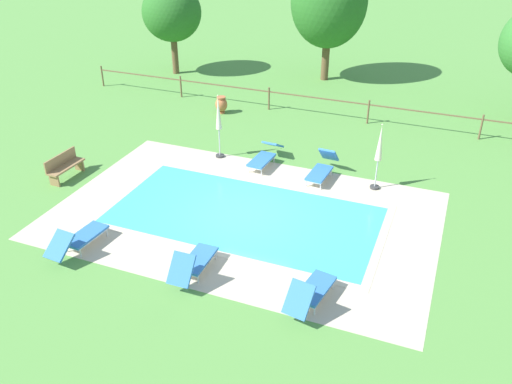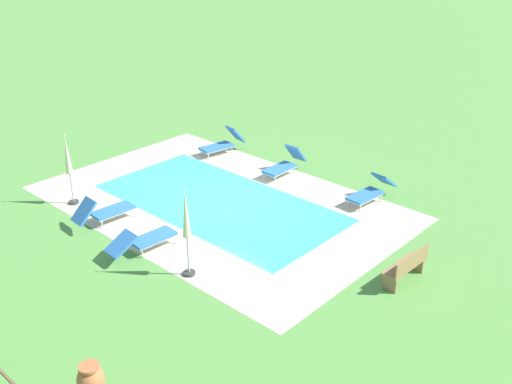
% 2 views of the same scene
% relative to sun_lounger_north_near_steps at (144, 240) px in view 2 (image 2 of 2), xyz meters
% --- Properties ---
extents(ground_plane, '(160.00, 160.00, 0.00)m').
position_rel_sun_lounger_north_near_steps_xyz_m(ground_plane, '(0.66, -3.53, -0.36)').
color(ground_plane, '#599342').
extents(pool_deck_paving, '(11.69, 7.56, 0.01)m').
position_rel_sun_lounger_north_near_steps_xyz_m(pool_deck_paving, '(0.66, -3.53, -0.35)').
color(pool_deck_paving, beige).
rests_on(pool_deck_paving, ground).
extents(swimming_pool_water, '(8.21, 4.08, 0.01)m').
position_rel_sun_lounger_north_near_steps_xyz_m(swimming_pool_water, '(0.66, -3.53, -0.35)').
color(swimming_pool_water, '#42CCD6').
rests_on(swimming_pool_water, ground).
extents(pool_coping_rim, '(8.69, 4.56, 0.01)m').
position_rel_sun_lounger_north_near_steps_xyz_m(pool_coping_rim, '(0.66, -3.53, -0.35)').
color(pool_coping_rim, beige).
rests_on(pool_coping_rim, ground).
extents(sun_lounger_north_near_steps, '(0.73, 2.09, 0.74)m').
position_rel_sun_lounger_north_near_steps_xyz_m(sun_lounger_north_near_steps, '(0.00, 0.00, 0.00)').
color(sun_lounger_north_near_steps, '#3370BC').
rests_on(sun_lounger_north_near_steps, ground).
extents(sun_lounger_north_mid, '(0.90, 1.94, 0.98)m').
position_rel_sun_lounger_north_near_steps_xyz_m(sun_lounger_north_mid, '(3.76, -6.74, 0.04)').
color(sun_lounger_north_mid, '#3370BC').
rests_on(sun_lounger_north_mid, ground).
extents(sun_lounger_north_far, '(0.73, 1.96, 0.93)m').
position_rel_sun_lounger_north_near_steps_xyz_m(sun_lounger_north_far, '(2.23, -0.25, 0.03)').
color(sun_lounger_north_far, '#3370BC').
rests_on(sun_lounger_north_far, ground).
extents(sun_lounger_north_end, '(0.63, 1.88, 0.98)m').
position_rel_sun_lounger_north_near_steps_xyz_m(sun_lounger_north_end, '(0.59, -6.75, 0.04)').
color(sun_lounger_north_end, '#3370BC').
rests_on(sun_lounger_north_end, ground).
extents(sun_lounger_south_near_corner, '(0.75, 2.03, 0.85)m').
position_rel_sun_lounger_north_near_steps_xyz_m(sun_lounger_south_near_corner, '(-2.92, -6.93, 0.02)').
color(sun_lounger_south_near_corner, '#3370BC').
rests_on(sun_lounger_south_near_corner, ground).
extents(patio_umbrella_closed_row_west, '(0.32, 0.32, 2.45)m').
position_rel_sun_lounger_north_near_steps_xyz_m(patio_umbrella_closed_row_west, '(-1.81, -0.03, 1.19)').
color(patio_umbrella_closed_row_west, '#383838').
rests_on(patio_umbrella_closed_row_west, ground).
extents(patio_umbrella_closed_row_mid_west, '(0.32, 0.32, 2.35)m').
position_rel_sun_lounger_north_near_steps_xyz_m(patio_umbrella_closed_row_mid_west, '(4.11, -0.31, 1.12)').
color(patio_umbrella_closed_row_mid_west, '#383838').
rests_on(patio_umbrella_closed_row_mid_west, ground).
extents(wooden_bench_lawn_side, '(0.50, 1.51, 0.87)m').
position_rel_sun_lounger_north_near_steps_xyz_m(wooden_bench_lawn_side, '(-6.13, -3.55, 0.11)').
color(wooden_bench_lawn_side, '#937047').
rests_on(wooden_bench_lawn_side, ground).
extents(terracotta_urn_near_fence, '(0.54, 0.54, 0.77)m').
position_rel_sun_lounger_north_near_steps_xyz_m(terracotta_urn_near_fence, '(-3.68, 4.13, 0.06)').
color(terracotta_urn_near_fence, '#B7663D').
rests_on(terracotta_urn_near_fence, ground).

